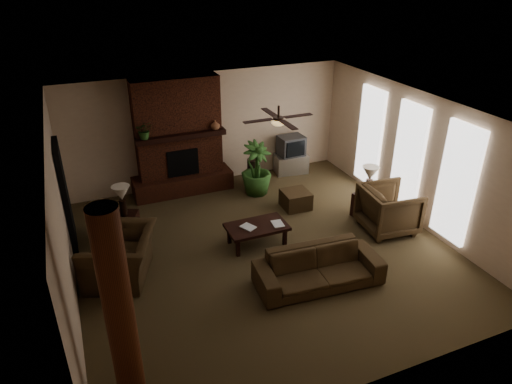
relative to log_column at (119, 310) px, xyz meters
name	(u,v)px	position (x,y,z in m)	size (l,w,h in m)	color
room_shell	(264,187)	(2.95, 2.40, 0.00)	(7.00, 7.00, 7.00)	brown
fireplace	(180,146)	(2.15, 5.62, -0.24)	(2.40, 0.70, 2.80)	#572617
windows	(408,158)	(6.40, 2.60, -0.05)	(0.08, 3.65, 2.35)	white
log_column	(119,310)	(0.00, 0.00, 0.00)	(0.36, 0.36, 2.80)	#5C2C17
doorway	(65,195)	(-0.49, 4.20, -0.35)	(0.10, 1.00, 2.10)	black
ceiling_fan	(278,120)	(3.35, 2.70, 1.13)	(1.35, 1.35, 0.37)	black
sofa	(319,263)	(3.42, 1.07, -0.97)	(2.22, 0.65, 0.87)	#43311D
armchair_left	(119,249)	(0.26, 2.62, -0.82)	(1.32, 0.86, 1.15)	#43311D
armchair_right	(389,207)	(5.67, 2.11, -0.86)	(1.04, 0.98, 1.07)	#43311D
coffee_table	(257,228)	(2.91, 2.66, -1.03)	(1.20, 0.70, 0.43)	black
ottoman	(296,199)	(4.33, 3.74, -1.20)	(0.60, 0.60, 0.40)	#43311D
tv_stand	(291,164)	(5.11, 5.55, -1.15)	(0.85, 0.50, 0.50)	#BDBDC0
tv	(291,146)	(5.10, 5.54, -0.64)	(0.67, 0.55, 0.52)	#39393C
floor_vase	(254,169)	(3.90, 5.21, -0.97)	(0.34, 0.34, 0.77)	#32211B
floor_plant	(256,179)	(3.77, 4.76, -1.03)	(0.73, 1.31, 0.73)	#2E5722
side_table_left	(125,226)	(0.51, 3.89, -1.12)	(0.50, 0.50, 0.55)	black
lamp_left	(122,195)	(0.53, 3.86, -0.40)	(0.38, 0.38, 0.65)	black
side_table_right	(367,205)	(5.59, 2.75, -1.12)	(0.50, 0.50, 0.55)	black
lamp_right	(370,175)	(5.59, 2.77, -0.40)	(0.40, 0.40, 0.65)	black
mantel_plant	(145,132)	(1.33, 5.33, 0.32)	(0.38, 0.42, 0.33)	#2E5722
mantel_vase	(215,125)	(2.97, 5.35, 0.27)	(0.22, 0.23, 0.22)	brown
book_a	(244,224)	(2.62, 2.60, -0.83)	(0.22, 0.03, 0.29)	#999999
book_b	(273,219)	(3.20, 2.55, -0.82)	(0.21, 0.02, 0.29)	#999999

